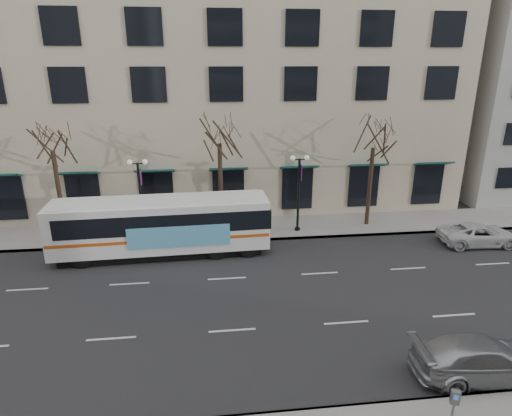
{
  "coord_description": "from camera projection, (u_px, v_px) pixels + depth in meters",
  "views": [
    {
      "loc": [
        -0.76,
        -17.77,
        10.86
      ],
      "look_at": [
        1.51,
        1.93,
        4.0
      ],
      "focal_mm": 30.0,
      "sensor_mm": 36.0,
      "label": 1
    }
  ],
  "objects": [
    {
      "name": "ground",
      "position": [
        229.0,
        302.0,
        20.32
      ],
      "size": [
        160.0,
        160.0,
        0.0
      ],
      "primitive_type": "plane",
      "color": "black",
      "rests_on": "ground"
    },
    {
      "name": "sidewalk_far",
      "position": [
        295.0,
        227.0,
        29.28
      ],
      "size": [
        80.0,
        4.0,
        0.15
      ],
      "primitive_type": "cube",
      "color": "gray",
      "rests_on": "ground"
    },
    {
      "name": "building_hotel",
      "position": [
        189.0,
        46.0,
        35.89
      ],
      "size": [
        40.0,
        20.0,
        24.0
      ],
      "primitive_type": "cube",
      "color": "#C6B197",
      "rests_on": "ground"
    },
    {
      "name": "tree_far_left",
      "position": [
        50.0,
        135.0,
        25.31
      ],
      "size": [
        3.6,
        3.6,
        8.34
      ],
      "color": "black",
      "rests_on": "ground"
    },
    {
      "name": "tree_far_mid",
      "position": [
        219.0,
        128.0,
        26.32
      ],
      "size": [
        3.6,
        3.6,
        8.55
      ],
      "color": "black",
      "rests_on": "ground"
    },
    {
      "name": "tree_far_right",
      "position": [
        374.0,
        133.0,
        27.56
      ],
      "size": [
        3.6,
        3.6,
        8.06
      ],
      "color": "black",
      "rests_on": "ground"
    },
    {
      "name": "lamp_post_left",
      "position": [
        141.0,
        195.0,
        26.52
      ],
      "size": [
        1.22,
        0.45,
        5.21
      ],
      "color": "black",
      "rests_on": "ground"
    },
    {
      "name": "lamp_post_right",
      "position": [
        299.0,
        190.0,
        27.6
      ],
      "size": [
        1.22,
        0.45,
        5.21
      ],
      "color": "black",
      "rests_on": "ground"
    },
    {
      "name": "city_bus",
      "position": [
        163.0,
        225.0,
        24.79
      ],
      "size": [
        12.51,
        3.15,
        3.37
      ],
      "rotation": [
        0.0,
        0.0,
        0.04
      ],
      "color": "white",
      "rests_on": "ground"
    },
    {
      "name": "silver_car",
      "position": [
        483.0,
        359.0,
        15.32
      ],
      "size": [
        5.17,
        2.28,
        1.48
      ],
      "primitive_type": "imported",
      "rotation": [
        0.0,
        0.0,
        1.53
      ],
      "color": "#ACB0B4",
      "rests_on": "ground"
    },
    {
      "name": "white_pickup",
      "position": [
        479.0,
        234.0,
        26.47
      ],
      "size": [
        4.9,
        2.47,
        1.33
      ],
      "primitive_type": "imported",
      "rotation": [
        0.0,
        0.0,
        1.51
      ],
      "color": "silver",
      "rests_on": "ground"
    },
    {
      "name": "pay_station",
      "position": [
        455.0,
        400.0,
        13.06
      ],
      "size": [
        0.31,
        0.25,
        1.23
      ],
      "rotation": [
        0.0,
        0.0,
        -0.36
      ],
      "color": "slate",
      "rests_on": "sidewalk_near"
    }
  ]
}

